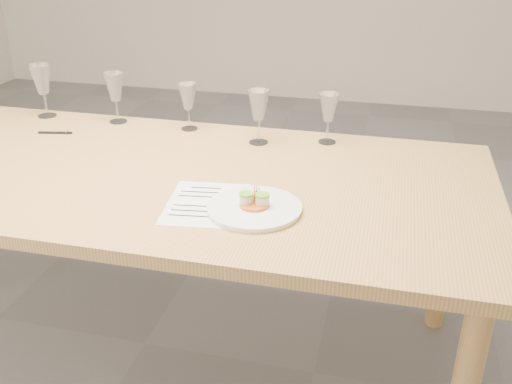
% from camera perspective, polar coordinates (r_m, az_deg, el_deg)
% --- Properties ---
extents(ground, '(7.00, 7.00, 0.00)m').
position_cam_1_polar(ground, '(2.35, -11.04, -14.64)').
color(ground, slate).
rests_on(ground, ground).
extents(dining_table, '(2.40, 1.00, 0.75)m').
position_cam_1_polar(dining_table, '(1.98, -12.68, 0.65)').
color(dining_table, tan).
rests_on(dining_table, ground).
extents(dinner_plate, '(0.27, 0.27, 0.07)m').
position_cam_1_polar(dinner_plate, '(1.61, -0.16, -1.53)').
color(dinner_plate, white).
rests_on(dinner_plate, dining_table).
extents(recipe_sheet, '(0.26, 0.32, 0.00)m').
position_cam_1_polar(recipe_sheet, '(1.67, -5.01, -1.15)').
color(recipe_sheet, white).
rests_on(recipe_sheet, dining_table).
extents(ballpoint_pen, '(0.13, 0.04, 0.01)m').
position_cam_1_polar(ballpoint_pen, '(2.34, -19.42, 5.63)').
color(ballpoint_pen, black).
rests_on(ballpoint_pen, dining_table).
extents(wine_glass_0, '(0.09, 0.09, 0.22)m').
position_cam_1_polar(wine_glass_0, '(2.54, -20.65, 10.41)').
color(wine_glass_0, white).
rests_on(wine_glass_0, dining_table).
extents(wine_glass_1, '(0.08, 0.08, 0.20)m').
position_cam_1_polar(wine_glass_1, '(2.38, -13.95, 10.07)').
color(wine_glass_1, white).
rests_on(wine_glass_1, dining_table).
extents(wine_glass_2, '(0.07, 0.07, 0.18)m').
position_cam_1_polar(wine_glass_2, '(2.24, -6.83, 9.36)').
color(wine_glass_2, white).
rests_on(wine_glass_2, dining_table).
extents(wine_glass_3, '(0.08, 0.08, 0.20)m').
position_cam_1_polar(wine_glass_3, '(2.08, 0.26, 8.55)').
color(wine_glass_3, white).
rests_on(wine_glass_3, dining_table).
extents(wine_glass_4, '(0.07, 0.07, 0.19)m').
position_cam_1_polar(wine_glass_4, '(2.10, 7.28, 8.26)').
color(wine_glass_4, white).
rests_on(wine_glass_4, dining_table).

